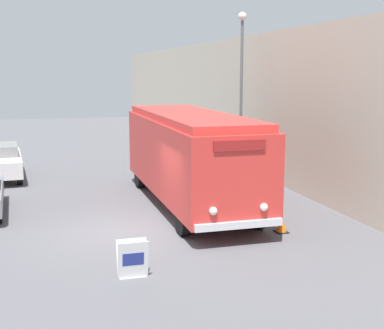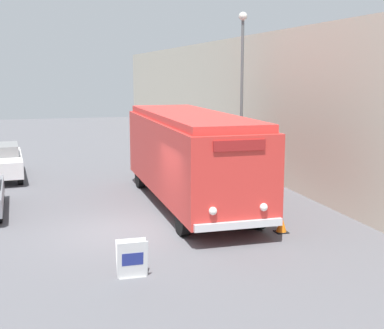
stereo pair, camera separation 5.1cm
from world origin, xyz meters
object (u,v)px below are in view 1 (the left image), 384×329
Objects in this scene: vintage_bus at (190,154)px; streetlamp at (242,74)px; parked_car_mid at (0,161)px; traffic_cone at (281,224)px; sign_board at (133,259)px.

streetlamp is at bearing 47.94° from vintage_bus.
parked_car_mid is 8.89× the size of traffic_cone.
vintage_bus is at bearing -49.12° from parked_car_mid.
vintage_bus is 2.00× the size of parked_car_mid.
parked_car_mid is at bearing 162.29° from streetlamp.
vintage_bus is 9.65m from parked_car_mid.
traffic_cone is (-1.65, -7.57, -4.25)m from streetlamp.
sign_board is at bearing -77.82° from parked_car_mid.
streetlamp is 11.15m from parked_car_mid.
traffic_cone is at bearing -102.26° from streetlamp.
sign_board is 12.40m from streetlamp.
sign_board is 13.48m from parked_car_mid.
parked_car_mid reaches higher than sign_board.
parked_car_mid is (-6.68, 6.88, -1.05)m from vintage_bus.
streetlamp reaches higher than traffic_cone.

